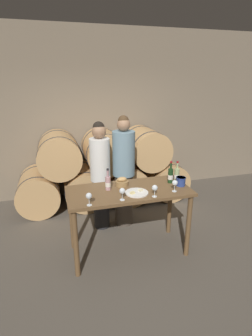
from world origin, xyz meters
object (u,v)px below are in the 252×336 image
Objects in this scene: person_right at (124,172)px; wine_glass_right at (175,183)px; wine_bottle_red at (170,175)px; cheese_plate at (137,193)px; wine_glass_far_left at (89,196)px; wine_bottle_white at (177,175)px; person_left at (100,175)px; wine_glass_left at (122,191)px; wine_bottle_rose at (108,183)px; wine_glass_center at (155,188)px; bread_basket at (122,182)px; blue_crock at (181,181)px; tasting_table at (129,199)px.

person_right reaches higher than wine_glass_right.
wine_bottle_red is 0.60m from cheese_plate.
wine_glass_right is (0.48, -0.08, 0.10)m from cheese_plate.
wine_bottle_white is at bearing 16.57° from wine_glass_far_left.
person_right reaches higher than person_left.
wine_glass_far_left is at bearing -175.82° from wine_glass_left.
wine_glass_left is (-0.77, -0.35, 0.01)m from wine_bottle_red.
cheese_plate is (-0.64, -0.21, -0.09)m from wine_bottle_white.
wine_bottle_white is (0.09, 0.00, -0.00)m from wine_bottle_red.
wine_bottle_rose reaches higher than wine_glass_far_left.
wine_glass_center is (-0.47, -0.36, 0.01)m from wine_bottle_white.
wine_bottle_white reaches higher than wine_glass_left.
bread_basket is 0.60× the size of cheese_plate.
wine_glass_center is at bearing -142.10° from wine_bottle_white.
person_right is at bearing 126.15° from wine_bottle_red.
blue_crock is at bearing -15.71° from bread_basket.
person_right is at bearing 113.50° from wine_glass_right.
person_left is at bearing 129.57° from wine_glass_right.
wine_glass_right is (0.30, 0.08, 0.00)m from wine_glass_center.
tasting_table is at bearing -172.44° from wine_bottle_red.
wine_glass_center is (0.48, -1.02, 0.15)m from person_left.
wine_bottle_rose is 0.99× the size of cheese_plate.
blue_crock reaches higher than cheese_plate.
person_right is 0.88m from wine_bottle_white.
wine_glass_center is 1.00× the size of wine_glass_right.
wine_glass_left is (0.10, -0.34, 0.02)m from wine_bottle_rose.
wine_glass_center is at bearing -64.87° from person_left.
wine_bottle_red is at bearing 44.20° from wine_glass_center.
wine_glass_center reaches higher than tasting_table.
blue_crock is 0.45× the size of cheese_plate.
wine_bottle_rose reaches higher than wine_glass_center.
wine_bottle_rose reaches higher than wine_glass_right.
tasting_table is 5.32× the size of wine_bottle_white.
bread_basket is 0.45m from wine_glass_left.
wine_glass_center is (-0.37, -0.36, 0.01)m from wine_bottle_red.
wine_bottle_rose is 0.85m from wine_glass_right.
wine_bottle_red is 2.01× the size of wine_glass_center.
wine_glass_far_left is at bearing -128.75° from wine_bottle_rose.
blue_crock is at bearing 43.52° from wine_glass_right.
person_left is at bearing 142.24° from wine_bottle_red.
person_left is 11.21× the size of wine_glass_center.
cheese_plate is 0.50m from wine_glass_right.
wine_bottle_red reaches higher than wine_bottle_rose.
wine_bottle_white is at bearing -6.11° from bread_basket.
wine_bottle_rose is 1.65× the size of bread_basket.
wine_glass_right is (0.54, -0.20, 0.25)m from tasting_table.
wine_glass_right reaches higher than cheese_plate.
bread_basket is (-0.76, 0.08, -0.05)m from wine_bottle_white.
wine_bottle_rose is (-0.02, -0.67, 0.14)m from person_left.
cheese_plate is at bearing -161.92° from wine_bottle_white.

